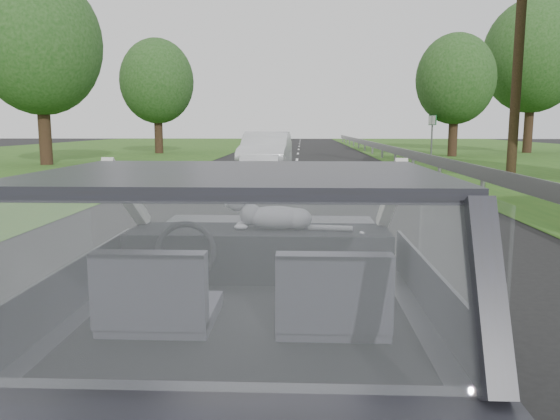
# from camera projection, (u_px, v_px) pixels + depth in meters

# --- Properties ---
(subject_car) EXTENTS (1.80, 4.00, 1.45)m
(subject_car) POSITION_uv_depth(u_px,v_px,m) (250.00, 305.00, 2.78)
(subject_car) COLOR black
(subject_car) RESTS_ON ground
(dashboard) EXTENTS (1.58, 0.45, 0.30)m
(dashboard) POSITION_uv_depth(u_px,v_px,m) (260.00, 253.00, 3.38)
(dashboard) COLOR black
(dashboard) RESTS_ON subject_car
(driver_seat) EXTENTS (0.50, 0.72, 0.42)m
(driver_seat) POSITION_uv_depth(u_px,v_px,m) (157.00, 292.00, 2.49)
(driver_seat) COLOR #21222A
(driver_seat) RESTS_ON subject_car
(passenger_seat) EXTENTS (0.50, 0.72, 0.42)m
(passenger_seat) POSITION_uv_depth(u_px,v_px,m) (332.00, 294.00, 2.45)
(passenger_seat) COLOR #21222A
(passenger_seat) RESTS_ON subject_car
(steering_wheel) EXTENTS (0.36, 0.36, 0.04)m
(steering_wheel) POSITION_uv_depth(u_px,v_px,m) (185.00, 252.00, 3.09)
(steering_wheel) COLOR black
(steering_wheel) RESTS_ON dashboard
(cat) EXTENTS (0.57, 0.20, 0.25)m
(cat) POSITION_uv_depth(u_px,v_px,m) (277.00, 216.00, 3.34)
(cat) COLOR #9B9B9C
(cat) RESTS_ON dashboard
(guardrail) EXTENTS (0.05, 90.00, 0.32)m
(guardrail) POSITION_uv_depth(u_px,v_px,m) (478.00, 172.00, 12.50)
(guardrail) COLOR gray
(guardrail) RESTS_ON ground
(other_car) EXTENTS (1.90, 4.46, 1.44)m
(other_car) POSITION_uv_depth(u_px,v_px,m) (266.00, 153.00, 18.76)
(other_car) COLOR silver
(other_car) RESTS_ON ground
(highway_sign) EXTENTS (0.27, 0.88, 2.21)m
(highway_sign) POSITION_uv_depth(u_px,v_px,m) (432.00, 136.00, 29.17)
(highway_sign) COLOR #145B28
(highway_sign) RESTS_ON ground
(utility_pole) EXTENTS (0.31, 0.31, 8.72)m
(utility_pole) POSITION_uv_depth(u_px,v_px,m) (520.00, 31.00, 15.78)
(utility_pole) COLOR #42301A
(utility_pole) RESTS_ON ground
(tree_2) EXTENTS (5.50, 5.50, 6.35)m
(tree_2) POSITION_uv_depth(u_px,v_px,m) (455.00, 97.00, 29.27)
(tree_2) COLOR #174011
(tree_2) RESTS_ON ground
(tree_3) EXTENTS (7.18, 7.18, 8.94)m
(tree_3) POSITION_uv_depth(u_px,v_px,m) (532.00, 79.00, 33.00)
(tree_3) COLOR #174011
(tree_3) RESTS_ON ground
(tree_5) EXTENTS (6.12, 6.12, 7.67)m
(tree_5) POSITION_uv_depth(u_px,v_px,m) (41.00, 72.00, 22.61)
(tree_5) COLOR #174011
(tree_5) RESTS_ON ground
(tree_6) EXTENTS (5.56, 5.56, 6.57)m
(tree_6) POSITION_uv_depth(u_px,v_px,m) (157.00, 98.00, 32.49)
(tree_6) COLOR #174011
(tree_6) RESTS_ON ground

